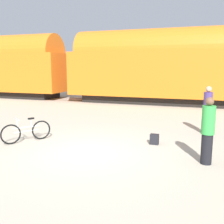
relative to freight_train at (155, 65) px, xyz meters
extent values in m
plane|color=#B2A893|center=(0.00, -11.32, -2.61)|extent=(80.00, 80.00, 0.00)
cube|color=black|center=(-13.15, 0.00, -2.34)|extent=(10.00, 2.37, 0.55)
cube|color=orange|center=(-13.15, 0.00, -0.56)|extent=(11.90, 3.16, 3.01)
cube|color=black|center=(0.00, 0.00, -2.34)|extent=(10.00, 2.37, 0.55)
cube|color=orange|center=(0.00, 0.00, -0.56)|extent=(11.90, 3.16, 3.01)
cylinder|color=orange|center=(0.00, 0.00, 0.95)|extent=(10.95, 3.01, 3.01)
cube|color=#4C4238|center=(0.00, -0.72, -2.61)|extent=(50.21, 0.07, 0.01)
cube|color=#4C4238|center=(0.00, 0.72, -2.61)|extent=(50.21, 0.07, 0.01)
torus|color=black|center=(-2.75, -11.40, -2.28)|extent=(0.43, 0.58, 0.67)
torus|color=black|center=(-2.15, -10.55, -2.28)|extent=(0.43, 0.58, 0.67)
cylinder|color=silver|center=(-2.45, -10.97, -2.11)|extent=(0.56, 0.77, 0.04)
cylinder|color=silver|center=(-2.45, -10.97, -2.25)|extent=(0.51, 0.70, 0.04)
cylinder|color=silver|center=(-2.34, -10.82, -1.97)|extent=(0.04, 0.04, 0.28)
cube|color=black|center=(-2.34, -10.82, -1.83)|extent=(0.18, 0.21, 0.05)
cylinder|color=silver|center=(-2.61, -11.21, -1.95)|extent=(0.04, 0.04, 0.31)
cylinder|color=silver|center=(-2.61, -11.21, -1.80)|extent=(0.40, 0.29, 0.03)
cylinder|color=black|center=(3.34, -11.19, -2.21)|extent=(0.29, 0.29, 0.81)
cylinder|color=green|center=(3.34, -11.19, -1.43)|extent=(0.34, 0.34, 0.74)
sphere|color=brown|center=(3.34, -11.19, -0.95)|extent=(0.22, 0.22, 0.22)
cylinder|color=#283351|center=(3.38, -7.91, -2.20)|extent=(0.27, 0.27, 0.84)
cylinder|color=#473370|center=(3.38, -7.91, -1.39)|extent=(0.32, 0.32, 0.77)
sphere|color=tan|center=(3.38, -7.91, -0.90)|extent=(0.22, 0.22, 0.22)
cube|color=black|center=(1.74, -9.88, -2.44)|extent=(0.28, 0.20, 0.34)
camera|label=1|loc=(3.12, -18.24, -0.08)|focal=42.00mm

